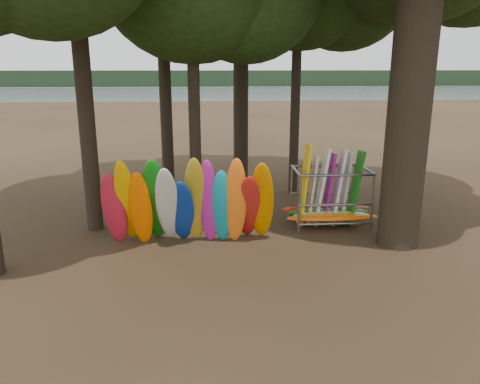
{
  "coord_description": "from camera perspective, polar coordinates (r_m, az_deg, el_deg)",
  "views": [
    {
      "loc": [
        -1.39,
        -12.87,
        5.32
      ],
      "look_at": [
        -0.33,
        1.5,
        1.4
      ],
      "focal_mm": 35.0,
      "sensor_mm": 36.0,
      "label": 1
    }
  ],
  "objects": [
    {
      "name": "far_shore",
      "position": [
        122.92,
        -3.69,
        13.64
      ],
      "size": [
        160.0,
        4.0,
        4.0
      ],
      "primitive_type": "cube",
      "color": "black",
      "rests_on": "ground"
    },
    {
      "name": "ground",
      "position": [
        14.0,
        1.81,
        -7.13
      ],
      "size": [
        120.0,
        120.0,
        0.0
      ],
      "primitive_type": "plane",
      "color": "#47331E",
      "rests_on": "ground"
    },
    {
      "name": "lake",
      "position": [
        73.08,
        -3.2,
        11.02
      ],
      "size": [
        160.0,
        160.0,
        0.0
      ],
      "primitive_type": "plane",
      "color": "gray",
      "rests_on": "ground"
    },
    {
      "name": "kayak_row",
      "position": [
        13.97,
        -6.37,
        -1.56
      ],
      "size": [
        5.24,
        2.24,
        3.02
      ],
      "color": "red",
      "rests_on": "ground"
    },
    {
      "name": "storage_rack",
      "position": [
        16.17,
        10.89,
        -0.82
      ],
      "size": [
        3.14,
        1.57,
        2.8
      ],
      "color": "slate",
      "rests_on": "ground"
    }
  ]
}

